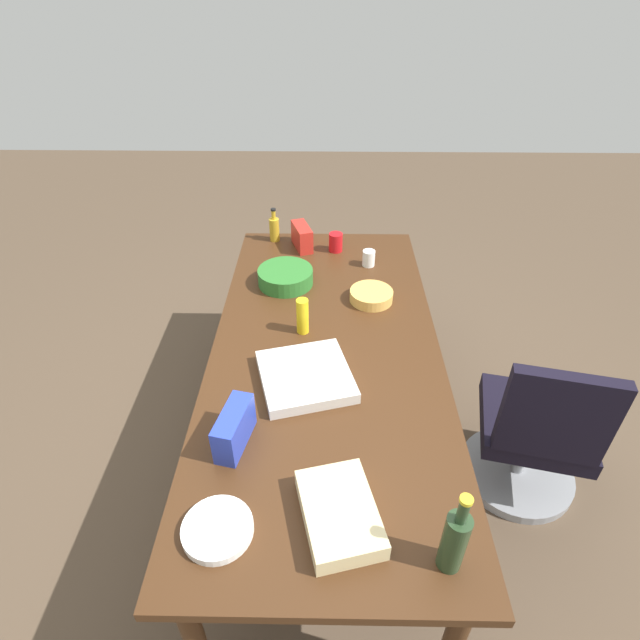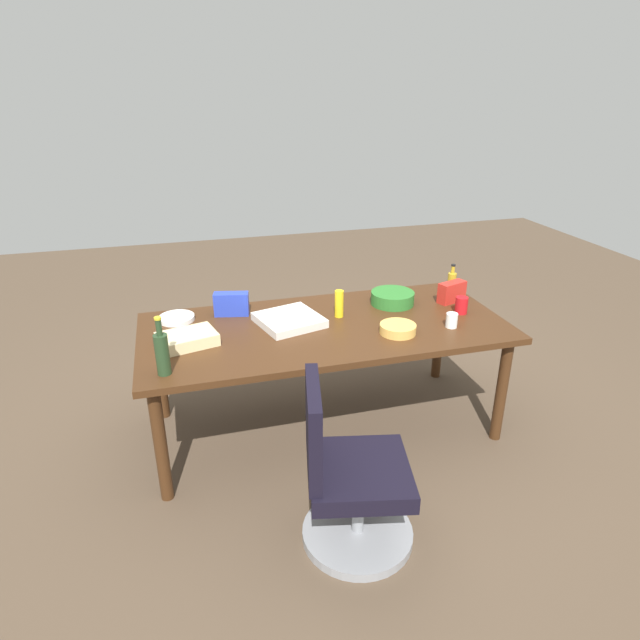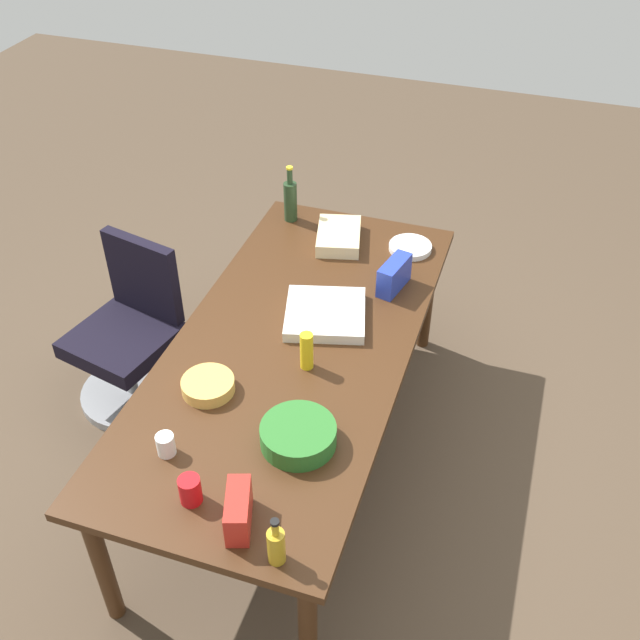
{
  "view_description": "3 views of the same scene",
  "coord_description": "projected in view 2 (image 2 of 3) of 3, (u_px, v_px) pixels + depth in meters",
  "views": [
    {
      "loc": [
        -1.72,
        -0.0,
        2.18
      ],
      "look_at": [
        0.14,
        0.03,
        0.8
      ],
      "focal_mm": 28.12,
      "sensor_mm": 36.0,
      "label": 1
    },
    {
      "loc": [
        -0.85,
        -2.93,
        2.12
      ],
      "look_at": [
        -0.04,
        -0.01,
        0.79
      ],
      "focal_mm": 30.37,
      "sensor_mm": 36.0,
      "label": 2
    },
    {
      "loc": [
        2.32,
        0.89,
        2.91
      ],
      "look_at": [
        -0.13,
        0.08,
        0.8
      ],
      "focal_mm": 41.91,
      "sensor_mm": 36.0,
      "label": 3
    }
  ],
  "objects": [
    {
      "name": "mustard_bottle",
      "position": [
        339.0,
        304.0,
        3.44
      ],
      "size": [
        0.06,
        0.06,
        0.18
      ],
      "primitive_type": "cylinder",
      "rotation": [
        0.0,
        0.0,
        0.04
      ],
      "color": "yellow",
      "rests_on": "conference_table"
    },
    {
      "name": "ground_plane",
      "position": [
        325.0,
        426.0,
        3.65
      ],
      "size": [
        10.0,
        10.0,
        0.0
      ],
      "primitive_type": "plane",
      "color": "brown"
    },
    {
      "name": "conference_table",
      "position": [
        325.0,
        335.0,
        3.38
      ],
      "size": [
        2.25,
        1.02,
        0.75
      ],
      "color": "#412512",
      "rests_on": "ground"
    },
    {
      "name": "office_chair",
      "position": [
        349.0,
        484.0,
        2.62
      ],
      "size": [
        0.58,
        0.57,
        0.89
      ],
      "color": "gray",
      "rests_on": "ground"
    },
    {
      "name": "chip_bag_blue",
      "position": [
        231.0,
        304.0,
        3.47
      ],
      "size": [
        0.23,
        0.13,
        0.15
      ],
      "primitive_type": "cube",
      "rotation": [
        0.0,
        0.0,
        -0.22
      ],
      "color": "#273DB9",
      "rests_on": "conference_table"
    },
    {
      "name": "chip_bowl",
      "position": [
        398.0,
        329.0,
        3.23
      ],
      "size": [
        0.26,
        0.26,
        0.06
      ],
      "primitive_type": "cylinder",
      "rotation": [
        0.0,
        0.0,
        -0.22
      ],
      "color": "#E3AD50",
      "rests_on": "conference_table"
    },
    {
      "name": "pizza_box",
      "position": [
        289.0,
        320.0,
        3.36
      ],
      "size": [
        0.44,
        0.44,
        0.05
      ],
      "primitive_type": "cube",
      "rotation": [
        0.0,
        0.0,
        0.27
      ],
      "color": "silver",
      "rests_on": "conference_table"
    },
    {
      "name": "paper_cup",
      "position": [
        452.0,
        320.0,
        3.31
      ],
      "size": [
        0.07,
        0.07,
        0.09
      ],
      "primitive_type": "cylinder",
      "rotation": [
        0.0,
        0.0,
        0.04
      ],
      "color": "white",
      "rests_on": "conference_table"
    },
    {
      "name": "dressing_bottle",
      "position": [
        452.0,
        281.0,
        3.85
      ],
      "size": [
        0.07,
        0.07,
        0.21
      ],
      "color": "gold",
      "rests_on": "conference_table"
    },
    {
      "name": "chip_bag_red",
      "position": [
        452.0,
        292.0,
        3.68
      ],
      "size": [
        0.22,
        0.14,
        0.14
      ],
      "primitive_type": "cube",
      "rotation": [
        0.0,
        0.0,
        0.33
      ],
      "color": "red",
      "rests_on": "conference_table"
    },
    {
      "name": "sheet_cake",
      "position": [
        187.0,
        339.0,
        3.09
      ],
      "size": [
        0.36,
        0.29,
        0.07
      ],
      "primitive_type": "cube",
      "rotation": [
        0.0,
        0.0,
        0.24
      ],
      "color": "beige",
      "rests_on": "conference_table"
    },
    {
      "name": "paper_plate_stack",
      "position": [
        177.0,
        318.0,
        3.41
      ],
      "size": [
        0.27,
        0.27,
        0.03
      ],
      "primitive_type": "cylinder",
      "rotation": [
        0.0,
        0.0,
        0.25
      ],
      "color": "white",
      "rests_on": "conference_table"
    },
    {
      "name": "red_solo_cup",
      "position": [
        461.0,
        305.0,
        3.51
      ],
      "size": [
        0.1,
        0.1,
        0.11
      ],
      "primitive_type": "cylinder",
      "rotation": [
        0.0,
        0.0,
        0.3
      ],
      "color": "red",
      "rests_on": "conference_table"
    },
    {
      "name": "salad_bowl",
      "position": [
        392.0,
        298.0,
        3.66
      ],
      "size": [
        0.3,
        0.3,
        0.09
      ],
      "primitive_type": "cylinder",
      "rotation": [
        0.0,
        0.0,
        0.02
      ],
      "color": "#2B6F29",
      "rests_on": "conference_table"
    },
    {
      "name": "wine_bottle",
      "position": [
        162.0,
        353.0,
        2.74
      ],
      "size": [
        0.09,
        0.09,
        0.32
      ],
      "color": "#253D22",
      "rests_on": "conference_table"
    }
  ]
}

